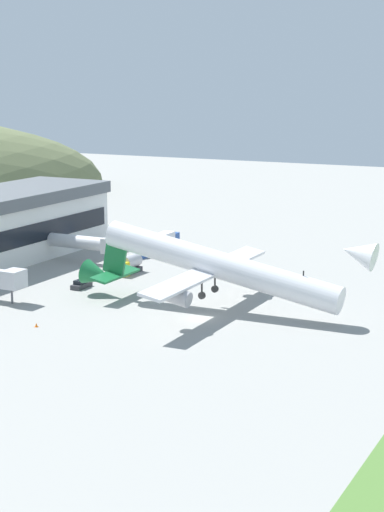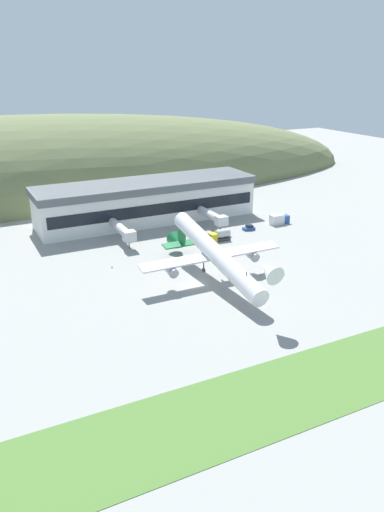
{
  "view_description": "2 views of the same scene",
  "coord_description": "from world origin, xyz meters",
  "px_view_note": "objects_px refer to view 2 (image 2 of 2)",
  "views": [
    {
      "loc": [
        -109.1,
        -53.7,
        34.67
      ],
      "look_at": [
        3.94,
        3.5,
        8.36
      ],
      "focal_mm": 60.0,
      "sensor_mm": 36.0,
      "label": 1
    },
    {
      "loc": [
        -49.31,
        -96.0,
        49.08
      ],
      "look_at": [
        1.1,
        4.29,
        5.65
      ],
      "focal_mm": 35.0,
      "sensor_mm": 36.0,
      "label": 2
    }
  ],
  "objects_px": {
    "traffic_cone_0": "(112,267)",
    "box_truck": "(220,236)",
    "terminal_building": "(147,198)",
    "fuel_truck": "(279,219)",
    "service_car_1": "(249,228)",
    "jetway_1": "(213,216)",
    "cargo_airplane": "(214,254)",
    "jetway_0": "(122,230)",
    "service_car_0": "(178,244)"
  },
  "relations": [
    {
      "from": "fuel_truck",
      "to": "service_car_1",
      "type": "bearing_deg",
      "value": -174.9
    },
    {
      "from": "service_car_1",
      "to": "traffic_cone_0",
      "type": "distance_m",
      "value": 49.68
    },
    {
      "from": "jetway_0",
      "to": "box_truck",
      "type": "height_order",
      "value": "jetway_0"
    },
    {
      "from": "jetway_0",
      "to": "service_car_0",
      "type": "distance_m",
      "value": 16.65
    },
    {
      "from": "terminal_building",
      "to": "jetway_1",
      "type": "height_order",
      "value": "terminal_building"
    },
    {
      "from": "cargo_airplane",
      "to": "service_car_0",
      "type": "height_order",
      "value": "cargo_airplane"
    },
    {
      "from": "service_car_0",
      "to": "traffic_cone_0",
      "type": "bearing_deg",
      "value": -161.7
    },
    {
      "from": "service_car_0",
      "to": "box_truck",
      "type": "bearing_deg",
      "value": -6.09
    },
    {
      "from": "terminal_building",
      "to": "box_truck",
      "type": "height_order",
      "value": "terminal_building"
    },
    {
      "from": "cargo_airplane",
      "to": "terminal_building",
      "type": "bearing_deg",
      "value": 85.33
    },
    {
      "from": "service_car_1",
      "to": "box_truck",
      "type": "relative_size",
      "value": 0.59
    },
    {
      "from": "jetway_1",
      "to": "fuel_truck",
      "type": "relative_size",
      "value": 2.27
    },
    {
      "from": "service_car_1",
      "to": "box_truck",
      "type": "xyz_separation_m",
      "value": [
        -13.29,
        -4.69,
        0.89
      ]
    },
    {
      "from": "jetway_0",
      "to": "service_car_0",
      "type": "xyz_separation_m",
      "value": [
        13.33,
        -9.38,
        -3.39
      ]
    },
    {
      "from": "jetway_0",
      "to": "cargo_airplane",
      "type": "xyz_separation_m",
      "value": [
        10.62,
        -35.46,
        2.9
      ]
    },
    {
      "from": "traffic_cone_0",
      "to": "box_truck",
      "type": "bearing_deg",
      "value": 9.59
    },
    {
      "from": "terminal_building",
      "to": "jetway_0",
      "type": "height_order",
      "value": "terminal_building"
    },
    {
      "from": "jetway_0",
      "to": "jetway_1",
      "type": "distance_m",
      "value": 30.29
    },
    {
      "from": "service_car_0",
      "to": "box_truck",
      "type": "xyz_separation_m",
      "value": [
        13.02,
        -1.39,
        0.95
      ]
    },
    {
      "from": "terminal_building",
      "to": "jetway_0",
      "type": "bearing_deg",
      "value": -129.96
    },
    {
      "from": "jetway_1",
      "to": "service_car_0",
      "type": "bearing_deg",
      "value": -149.64
    },
    {
      "from": "service_car_0",
      "to": "traffic_cone_0",
      "type": "xyz_separation_m",
      "value": [
        -22.21,
        -7.34,
        -0.32
      ]
    },
    {
      "from": "jetway_1",
      "to": "fuel_truck",
      "type": "distance_m",
      "value": 22.56
    },
    {
      "from": "jetway_0",
      "to": "traffic_cone_0",
      "type": "bearing_deg",
      "value": -117.95
    },
    {
      "from": "jetway_1",
      "to": "service_car_0",
      "type": "relative_size",
      "value": 3.59
    },
    {
      "from": "jetway_1",
      "to": "box_truck",
      "type": "height_order",
      "value": "jetway_1"
    },
    {
      "from": "terminal_building",
      "to": "service_car_0",
      "type": "distance_m",
      "value": 28.18
    },
    {
      "from": "jetway_1",
      "to": "cargo_airplane",
      "type": "height_order",
      "value": "cargo_airplane"
    },
    {
      "from": "jetway_0",
      "to": "box_truck",
      "type": "relative_size",
      "value": 2.51
    },
    {
      "from": "cargo_airplane",
      "to": "service_car_1",
      "type": "xyz_separation_m",
      "value": [
        29.02,
        29.38,
        -6.23
      ]
    },
    {
      "from": "terminal_building",
      "to": "jetway_1",
      "type": "xyz_separation_m",
      "value": [
        15.3,
        -17.34,
        -3.53
      ]
    },
    {
      "from": "jetway_0",
      "to": "traffic_cone_0",
      "type": "height_order",
      "value": "jetway_0"
    },
    {
      "from": "terminal_building",
      "to": "fuel_truck",
      "type": "xyz_separation_m",
      "value": [
        37.03,
        -22.86,
        -6.02
      ]
    },
    {
      "from": "terminal_building",
      "to": "jetway_0",
      "type": "xyz_separation_m",
      "value": [
        -14.98,
        -17.88,
        -3.53
      ]
    },
    {
      "from": "service_car_0",
      "to": "service_car_1",
      "type": "height_order",
      "value": "service_car_1"
    },
    {
      "from": "terminal_building",
      "to": "fuel_truck",
      "type": "height_order",
      "value": "terminal_building"
    },
    {
      "from": "service_car_1",
      "to": "box_truck",
      "type": "bearing_deg",
      "value": -160.56
    },
    {
      "from": "terminal_building",
      "to": "box_truck",
      "type": "bearing_deg",
      "value": -68.35
    },
    {
      "from": "service_car_1",
      "to": "fuel_truck",
      "type": "relative_size",
      "value": 0.57
    },
    {
      "from": "service_car_1",
      "to": "fuel_truck",
      "type": "bearing_deg",
      "value": 5.1
    },
    {
      "from": "service_car_1",
      "to": "traffic_cone_0",
      "type": "xyz_separation_m",
      "value": [
        -48.52,
        -10.65,
        -0.38
      ]
    },
    {
      "from": "jetway_1",
      "to": "cargo_airplane",
      "type": "relative_size",
      "value": 0.32
    },
    {
      "from": "service_car_1",
      "to": "box_truck",
      "type": "distance_m",
      "value": 14.12
    },
    {
      "from": "fuel_truck",
      "to": "terminal_building",
      "type": "bearing_deg",
      "value": 148.31
    },
    {
      "from": "terminal_building",
      "to": "jetway_1",
      "type": "bearing_deg",
      "value": -48.57
    },
    {
      "from": "terminal_building",
      "to": "fuel_truck",
      "type": "distance_m",
      "value": 43.94
    },
    {
      "from": "jetway_0",
      "to": "fuel_truck",
      "type": "relative_size",
      "value": 2.43
    },
    {
      "from": "cargo_airplane",
      "to": "box_truck",
      "type": "bearing_deg",
      "value": 57.49
    },
    {
      "from": "jetway_0",
      "to": "service_car_1",
      "type": "distance_m",
      "value": 40.25
    },
    {
      "from": "cargo_airplane",
      "to": "jetway_1",
      "type": "bearing_deg",
      "value": 61.36
    }
  ]
}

